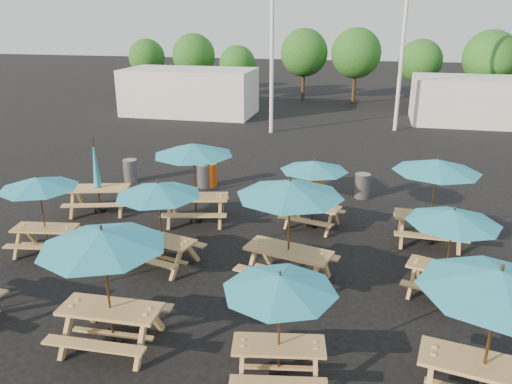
% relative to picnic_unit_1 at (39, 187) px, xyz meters
% --- Properties ---
extents(ground, '(120.00, 120.00, 0.00)m').
position_rel_picnic_unit_1_xyz_m(ground, '(5.06, 1.31, -1.82)').
color(ground, black).
rests_on(ground, ground).
extents(picnic_unit_1, '(2.28, 2.28, 2.09)m').
position_rel_picnic_unit_1_xyz_m(picnic_unit_1, '(0.00, 0.00, 0.00)').
color(picnic_unit_1, tan).
rests_on(picnic_unit_1, ground).
extents(picnic_unit_2, '(2.30, 2.13, 2.45)m').
position_rel_picnic_unit_1_xyz_m(picnic_unit_2, '(-0.09, 2.91, -0.82)').
color(picnic_unit_2, tan).
rests_on(picnic_unit_2, ground).
extents(picnic_unit_3, '(2.37, 2.37, 2.42)m').
position_rel_picnic_unit_1_xyz_m(picnic_unit_3, '(3.64, -3.27, 0.29)').
color(picnic_unit_3, tan).
rests_on(picnic_unit_3, ground).
extents(picnic_unit_4, '(2.55, 2.55, 2.20)m').
position_rel_picnic_unit_1_xyz_m(picnic_unit_4, '(3.30, -0.04, 0.09)').
color(picnic_unit_4, tan).
rests_on(picnic_unit_4, ground).
extents(picnic_unit_5, '(2.82, 2.82, 2.47)m').
position_rel_picnic_unit_1_xyz_m(picnic_unit_5, '(3.19, 2.80, 0.33)').
color(picnic_unit_5, tan).
rests_on(picnic_unit_5, ground).
extents(picnic_unit_6, '(2.23, 2.23, 2.02)m').
position_rel_picnic_unit_1_xyz_m(picnic_unit_6, '(6.89, -3.48, -0.06)').
color(picnic_unit_6, tan).
rests_on(picnic_unit_6, ground).
extents(picnic_unit_7, '(2.95, 2.95, 2.55)m').
position_rel_picnic_unit_1_xyz_m(picnic_unit_7, '(6.51, -0.20, 0.40)').
color(picnic_unit_7, tan).
rests_on(picnic_unit_7, ground).
extents(picnic_unit_8, '(2.40, 2.40, 2.06)m').
position_rel_picnic_unit_1_xyz_m(picnic_unit_8, '(6.69, 3.17, -0.03)').
color(picnic_unit_8, tan).
rests_on(picnic_unit_8, ground).
extents(picnic_unit_9, '(2.77, 2.77, 2.49)m').
position_rel_picnic_unit_1_xyz_m(picnic_unit_9, '(10.15, -3.45, 0.35)').
color(picnic_unit_9, tan).
rests_on(picnic_unit_9, ground).
extents(picnic_unit_10, '(2.50, 2.50, 2.09)m').
position_rel_picnic_unit_1_xyz_m(picnic_unit_10, '(10.02, -0.04, 0.00)').
color(picnic_unit_10, tan).
rests_on(picnic_unit_10, ground).
extents(picnic_unit_11, '(2.36, 2.36, 2.42)m').
position_rel_picnic_unit_1_xyz_m(picnic_unit_11, '(9.95, 2.81, 0.28)').
color(picnic_unit_11, tan).
rests_on(picnic_unit_11, ground).
extents(waste_bin_0, '(0.53, 0.53, 0.85)m').
position_rel_picnic_unit_1_xyz_m(waste_bin_0, '(-0.50, 5.95, -1.40)').
color(waste_bin_0, gray).
rests_on(waste_bin_0, ground).
extents(waste_bin_1, '(0.53, 0.53, 0.85)m').
position_rel_picnic_unit_1_xyz_m(waste_bin_1, '(2.57, 6.12, -1.40)').
color(waste_bin_1, '#C6460B').
rests_on(waste_bin_1, ground).
extents(waste_bin_2, '(0.53, 0.53, 0.85)m').
position_rel_picnic_unit_1_xyz_m(waste_bin_2, '(2.40, 5.99, -1.40)').
color(waste_bin_2, gray).
rests_on(waste_bin_2, ground).
extents(waste_bin_3, '(0.53, 0.53, 0.85)m').
position_rel_picnic_unit_1_xyz_m(waste_bin_3, '(6.47, 6.43, -1.40)').
color(waste_bin_3, '#C6460B').
rests_on(waste_bin_3, ground).
extents(waste_bin_4, '(0.53, 0.53, 0.85)m').
position_rel_picnic_unit_1_xyz_m(waste_bin_4, '(8.07, 6.08, -1.40)').
color(waste_bin_4, gray).
rests_on(waste_bin_4, ground).
extents(mast_0, '(0.20, 0.20, 12.00)m').
position_rel_picnic_unit_1_xyz_m(mast_0, '(3.06, 15.31, 4.18)').
color(mast_0, silver).
rests_on(mast_0, ground).
extents(mast_1, '(0.20, 0.20, 12.00)m').
position_rel_picnic_unit_1_xyz_m(mast_1, '(9.56, 17.31, 4.18)').
color(mast_1, silver).
rests_on(mast_1, ground).
extents(event_tent_0, '(8.00, 4.00, 2.80)m').
position_rel_picnic_unit_1_xyz_m(event_tent_0, '(-2.94, 19.31, -0.42)').
color(event_tent_0, silver).
rests_on(event_tent_0, ground).
extents(event_tent_1, '(7.00, 4.00, 2.60)m').
position_rel_picnic_unit_1_xyz_m(event_tent_1, '(14.06, 20.31, -0.52)').
color(event_tent_1, silver).
rests_on(event_tent_1, ground).
extents(tree_0, '(2.80, 2.80, 4.24)m').
position_rel_picnic_unit_1_xyz_m(tree_0, '(-9.01, 26.55, 1.01)').
color(tree_0, '#382314').
rests_on(tree_0, ground).
extents(tree_1, '(3.11, 3.11, 4.72)m').
position_rel_picnic_unit_1_xyz_m(tree_1, '(-4.68, 25.21, 1.33)').
color(tree_1, '#382314').
rests_on(tree_1, ground).
extents(tree_2, '(2.59, 2.59, 3.93)m').
position_rel_picnic_unit_1_xyz_m(tree_2, '(-1.32, 24.96, 0.80)').
color(tree_2, '#382314').
rests_on(tree_2, ground).
extents(tree_3, '(3.36, 3.36, 5.09)m').
position_rel_picnic_unit_1_xyz_m(tree_3, '(3.31, 26.02, 1.58)').
color(tree_3, '#382314').
rests_on(tree_3, ground).
extents(tree_4, '(3.41, 3.41, 5.17)m').
position_rel_picnic_unit_1_xyz_m(tree_4, '(6.96, 25.56, 1.64)').
color(tree_4, '#382314').
rests_on(tree_4, ground).
extents(tree_5, '(2.94, 2.94, 4.45)m').
position_rel_picnic_unit_1_xyz_m(tree_5, '(11.29, 25.98, 1.15)').
color(tree_5, '#382314').
rests_on(tree_5, ground).
extents(tree_6, '(3.38, 3.38, 5.13)m').
position_rel_picnic_unit_1_xyz_m(tree_6, '(15.30, 24.20, 1.61)').
color(tree_6, '#382314').
rests_on(tree_6, ground).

